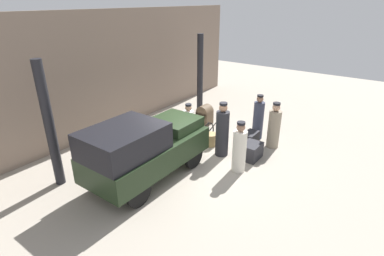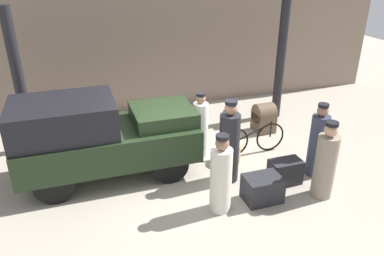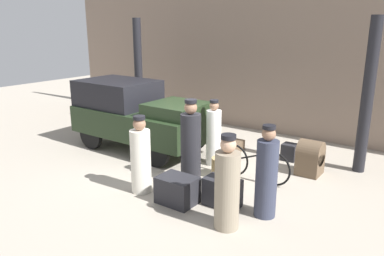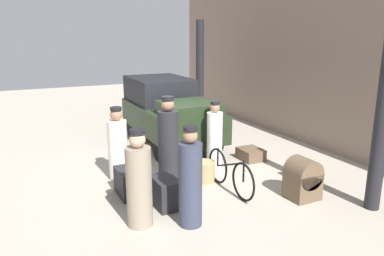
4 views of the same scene
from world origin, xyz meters
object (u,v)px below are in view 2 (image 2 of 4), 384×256
bicycle (252,139)px  wicker_basket (231,153)px  porter_carrying_trunk (221,177)px  porter_with_bicycle (318,143)px  suitcase_small_leather (262,188)px  suitcase_black_upright (180,131)px  trunk_barrel_dark (264,117)px  porter_standing_middle (325,164)px  trunk_umber_medium (285,172)px  truck (100,134)px  trunk_wicker_pale (231,119)px  conductor_in_dark_uniform (229,145)px  porter_lifting_near_truck (201,128)px

bicycle → wicker_basket: bicycle is taller
porter_carrying_trunk → porter_with_bicycle: bearing=12.3°
wicker_basket → suitcase_small_leather: size_ratio=0.62×
suitcase_black_upright → suitcase_small_leather: size_ratio=0.86×
bicycle → porter_with_bicycle: 1.61m
porter_with_bicycle → trunk_barrel_dark: (-0.00, 2.37, -0.37)m
porter_carrying_trunk → bicycle: bearing=49.0°
porter_standing_middle → trunk_umber_medium: size_ratio=2.41×
trunk_umber_medium → truck: bearing=157.1°
trunk_umber_medium → trunk_wicker_pale: size_ratio=1.62×
porter_carrying_trunk → suitcase_small_leather: 1.02m
trunk_barrel_dark → suitcase_small_leather: bearing=-118.5°
porter_with_bicycle → porter_carrying_trunk: bearing=-167.7°
bicycle → trunk_wicker_pale: bearing=83.9°
porter_carrying_trunk → trunk_umber_medium: 1.77m
porter_with_bicycle → truck: bearing=162.3°
wicker_basket → porter_standing_middle: (1.20, -1.82, 0.52)m
truck → conductor_in_dark_uniform: size_ratio=2.05×
porter_carrying_trunk → porter_lifting_near_truck: porter_lifting_near_truck is taller
conductor_in_dark_uniform → porter_carrying_trunk: bearing=-121.2°
porter_standing_middle → porter_lifting_near_truck: size_ratio=1.02×
suitcase_black_upright → conductor_in_dark_uniform: bearing=-80.6°
wicker_basket → trunk_barrel_dark: trunk_barrel_dark is taller
porter_lifting_near_truck → trunk_barrel_dark: size_ratio=1.99×
wicker_basket → conductor_in_dark_uniform: 0.98m
porter_standing_middle → trunk_wicker_pale: size_ratio=3.90×
wicker_basket → suitcase_black_upright: (-0.75, 1.70, -0.08)m
bicycle → trunk_barrel_dark: bearing=50.4°
wicker_basket → trunk_umber_medium: size_ratio=0.66×
porter_with_bicycle → suitcase_black_upright: (-2.31, 2.76, -0.62)m
porter_carrying_trunk → porter_lifting_near_truck: (0.36, 2.15, 0.01)m
suitcase_black_upright → trunk_wicker_pale: trunk_wicker_pale is taller
truck → conductor_in_dark_uniform: (2.55, -1.03, -0.17)m
truck → bicycle: truck is taller
bicycle → trunk_barrel_dark: size_ratio=2.13×
trunk_umber_medium → porter_with_bicycle: bearing=8.1°
suitcase_small_leather → trunk_wicker_pale: (0.86, 3.49, -0.05)m
wicker_basket → conductor_in_dark_uniform: bearing=-118.4°
conductor_in_dark_uniform → suitcase_small_leather: (0.34, -0.91, -0.57)m
wicker_basket → porter_with_bicycle: size_ratio=0.27×
porter_with_bicycle → trunk_barrel_dark: 2.39m
porter_carrying_trunk → suitcase_black_upright: size_ratio=2.55×
porter_with_bicycle → trunk_umber_medium: size_ratio=2.47×
truck → suitcase_small_leather: size_ratio=5.18×
porter_carrying_trunk → wicker_basket: bearing=59.9°
porter_lifting_near_truck → suitcase_black_upright: bearing=99.3°
suitcase_black_upright → porter_lifting_near_truck: bearing=-80.7°
suitcase_black_upright → trunk_wicker_pale: size_ratio=1.49×
truck → wicker_basket: bearing=-7.0°
porter_with_bicycle → trunk_wicker_pale: bearing=103.4°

